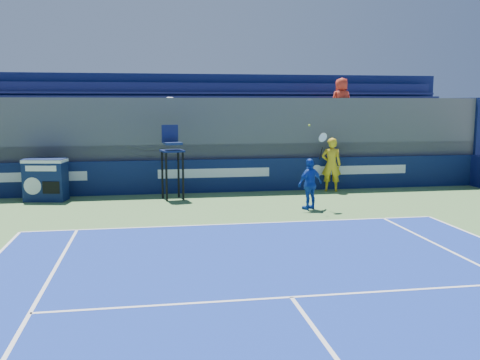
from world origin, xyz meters
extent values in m
imported|color=yellow|center=(4.21, 16.59, 0.99)|extent=(0.82, 0.66, 1.95)
cube|color=white|center=(0.00, 11.88, 0.02)|extent=(10.97, 0.07, 0.00)
cube|color=white|center=(0.00, 6.40, 0.02)|extent=(8.23, 0.07, 0.00)
cube|color=#0C1844|center=(0.00, 17.10, 0.60)|extent=(20.40, 0.20, 1.20)
cube|color=white|center=(-6.00, 17.00, 0.72)|extent=(3.20, 0.01, 0.32)
cube|color=white|center=(0.00, 17.00, 0.72)|extent=(4.00, 0.01, 0.32)
cube|color=white|center=(5.50, 17.00, 0.72)|extent=(3.60, 0.01, 0.32)
cylinder|color=white|center=(3.80, 16.99, 0.72)|extent=(0.44, 0.01, 0.44)
cube|color=#0E1C47|center=(-5.65, 16.35, 0.70)|extent=(1.41, 0.93, 1.40)
cube|color=white|center=(-5.65, 16.35, 1.33)|extent=(1.43, 0.95, 0.10)
cylinder|color=silver|center=(-6.01, 16.05, 0.55)|extent=(0.55, 0.12, 0.56)
cube|color=black|center=(-5.42, 15.94, 0.50)|extent=(0.54, 0.12, 0.40)
cube|color=white|center=(-5.71, 16.00, 1.12)|extent=(0.98, 0.20, 0.18)
cylinder|color=black|center=(-1.74, 15.57, 0.80)|extent=(0.08, 0.08, 1.60)
cylinder|color=black|center=(-1.19, 15.69, 0.80)|extent=(0.08, 0.08, 1.60)
cylinder|color=black|center=(-1.86, 16.12, 0.80)|extent=(0.08, 0.08, 1.60)
cylinder|color=black|center=(-1.31, 16.24, 0.80)|extent=(0.08, 0.08, 1.60)
cube|color=#0F1A4B|center=(-1.53, 15.91, 1.63)|extent=(0.83, 0.83, 0.06)
cube|color=navy|center=(-1.51, 15.81, 1.88)|extent=(0.63, 0.56, 0.08)
cube|color=#141A4B|center=(-1.58, 16.16, 2.18)|extent=(0.55, 0.18, 0.60)
imported|color=#1540AF|center=(2.48, 13.50, 0.78)|extent=(0.98, 0.73, 1.54)
cylinder|color=black|center=(2.82, 13.57, 1.70)|extent=(0.08, 0.16, 0.39)
torus|color=silver|center=(2.85, 13.51, 2.18)|extent=(0.32, 0.21, 0.29)
cylinder|color=white|center=(2.85, 13.51, 2.18)|extent=(0.26, 0.16, 0.24)
sphere|color=#BFD02E|center=(2.37, 13.35, 2.55)|extent=(0.07, 0.07, 0.07)
cube|color=#4B4B4F|center=(0.00, 19.00, 1.69)|extent=(20.40, 3.60, 3.38)
cube|color=#4B4B4F|center=(0.00, 17.65, 1.48)|extent=(20.40, 0.90, 0.55)
cube|color=#141B4C|center=(0.00, 17.55, 1.95)|extent=(20.00, 0.45, 0.08)
cube|color=#141B4C|center=(0.00, 17.80, 2.15)|extent=(20.00, 0.06, 0.45)
cube|color=#4B4B4F|center=(0.00, 18.55, 2.02)|extent=(20.40, 0.90, 0.55)
cube|color=#141B4C|center=(0.00, 18.45, 2.50)|extent=(20.00, 0.45, 0.08)
cube|color=#141B4C|center=(0.00, 18.70, 2.70)|extent=(20.00, 0.06, 0.45)
cube|color=#4B4B4F|center=(0.00, 19.45, 2.58)|extent=(20.40, 0.90, 0.55)
cube|color=#141B4C|center=(0.00, 19.35, 3.05)|extent=(20.00, 0.45, 0.08)
cube|color=#141B4C|center=(0.00, 19.60, 3.25)|extent=(20.00, 0.06, 0.45)
cube|color=#4B4B4F|center=(0.00, 20.35, 3.13)|extent=(20.40, 0.90, 0.55)
cube|color=#141B4C|center=(0.00, 20.25, 3.60)|extent=(20.00, 0.45, 0.08)
cube|color=#141B4C|center=(0.00, 20.50, 3.80)|extent=(20.00, 0.06, 0.45)
cube|color=#0C1647|center=(0.00, 20.95, 2.20)|extent=(20.80, 0.30, 4.40)
cube|color=#0C1647|center=(10.35, 19.00, 1.70)|extent=(0.30, 3.90, 3.40)
imported|color=white|center=(-1.51, 17.60, 2.59)|extent=(1.19, 0.88, 1.63)
imported|color=#17827E|center=(0.80, 17.60, 2.53)|extent=(0.97, 0.63, 1.53)
imported|color=red|center=(5.23, 18.50, 3.25)|extent=(0.98, 0.70, 1.86)
imported|color=black|center=(7.79, 17.60, 2.56)|extent=(0.58, 0.38, 1.58)
camera|label=1|loc=(-2.24, -1.79, 3.20)|focal=40.00mm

